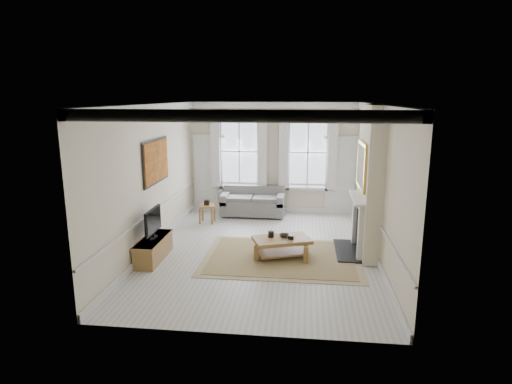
# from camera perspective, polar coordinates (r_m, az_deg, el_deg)

# --- Properties ---
(floor) EXTENTS (7.20, 7.20, 0.00)m
(floor) POSITION_cam_1_polar(r_m,az_deg,el_deg) (10.14, 0.74, -7.92)
(floor) COLOR #B7B5AD
(floor) RESTS_ON ground
(ceiling) EXTENTS (7.20, 7.20, 0.00)m
(ceiling) POSITION_cam_1_polar(r_m,az_deg,el_deg) (9.49, 0.80, 11.66)
(ceiling) COLOR white
(ceiling) RESTS_ON back_wall
(back_wall) EXTENTS (5.20, 0.00, 5.20)m
(back_wall) POSITION_cam_1_polar(r_m,az_deg,el_deg) (13.21, 2.34, 4.55)
(back_wall) COLOR beige
(back_wall) RESTS_ON floor
(left_wall) EXTENTS (0.00, 7.20, 7.20)m
(left_wall) POSITION_cam_1_polar(r_m,az_deg,el_deg) (10.26, -13.84, 1.82)
(left_wall) COLOR beige
(left_wall) RESTS_ON floor
(right_wall) EXTENTS (0.00, 7.20, 7.20)m
(right_wall) POSITION_cam_1_polar(r_m,az_deg,el_deg) (9.77, 16.13, 1.15)
(right_wall) COLOR beige
(right_wall) RESTS_ON floor
(window_left) EXTENTS (1.26, 0.20, 2.20)m
(window_left) POSITION_cam_1_polar(r_m,az_deg,el_deg) (13.25, -2.22, 5.45)
(window_left) COLOR #B2BCC6
(window_left) RESTS_ON back_wall
(window_right) EXTENTS (1.26, 0.20, 2.20)m
(window_right) POSITION_cam_1_polar(r_m,az_deg,el_deg) (13.10, 6.94, 5.28)
(window_right) COLOR #B2BCC6
(window_right) RESTS_ON back_wall
(door_left) EXTENTS (0.90, 0.08, 2.30)m
(door_left) POSITION_cam_1_polar(r_m,az_deg,el_deg) (13.56, -6.37, 2.34)
(door_left) COLOR silver
(door_left) RESTS_ON floor
(door_right) EXTENTS (0.90, 0.08, 2.30)m
(door_right) POSITION_cam_1_polar(r_m,az_deg,el_deg) (13.27, 11.17, 1.95)
(door_right) COLOR silver
(door_right) RESTS_ON floor
(painting) EXTENTS (0.05, 1.66, 1.06)m
(painting) POSITION_cam_1_polar(r_m,az_deg,el_deg) (10.47, -13.17, 4.01)
(painting) COLOR #BF7920
(painting) RESTS_ON left_wall
(chimney_breast) EXTENTS (0.35, 1.70, 3.38)m
(chimney_breast) POSITION_cam_1_polar(r_m,az_deg,el_deg) (9.93, 14.95, 1.41)
(chimney_breast) COLOR beige
(chimney_breast) RESTS_ON floor
(hearth) EXTENTS (0.55, 1.50, 0.05)m
(hearth) POSITION_cam_1_polar(r_m,az_deg,el_deg) (10.33, 12.07, -7.67)
(hearth) COLOR black
(hearth) RESTS_ON floor
(fireplace) EXTENTS (0.21, 1.45, 1.33)m
(fireplace) POSITION_cam_1_polar(r_m,az_deg,el_deg) (10.13, 13.38, -3.93)
(fireplace) COLOR silver
(fireplace) RESTS_ON floor
(mirror) EXTENTS (0.06, 1.26, 1.06)m
(mirror) POSITION_cam_1_polar(r_m,az_deg,el_deg) (9.84, 13.83, 3.44)
(mirror) COLOR gold
(mirror) RESTS_ON chimney_breast
(sofa) EXTENTS (1.89, 0.92, 0.87)m
(sofa) POSITION_cam_1_polar(r_m,az_deg,el_deg) (13.04, -0.38, -1.54)
(sofa) COLOR slate
(sofa) RESTS_ON floor
(side_table) EXTENTS (0.53, 0.53, 0.53)m
(side_table) POSITION_cam_1_polar(r_m,az_deg,el_deg) (12.33, -6.54, -2.21)
(side_table) COLOR brown
(side_table) RESTS_ON floor
(rug) EXTENTS (3.50, 2.60, 0.02)m
(rug) POSITION_cam_1_polar(r_m,az_deg,el_deg) (9.77, 3.44, -8.68)
(rug) COLOR olive
(rug) RESTS_ON floor
(coffee_table) EXTENTS (1.42, 1.11, 0.47)m
(coffee_table) POSITION_cam_1_polar(r_m,az_deg,el_deg) (9.64, 3.47, -6.61)
(coffee_table) COLOR brown
(coffee_table) RESTS_ON rug
(ceramic_pot_a) EXTENTS (0.13, 0.13, 0.13)m
(ceramic_pot_a) POSITION_cam_1_polar(r_m,az_deg,el_deg) (9.66, 2.01, -5.64)
(ceramic_pot_a) COLOR black
(ceramic_pot_a) RESTS_ON coffee_table
(ceramic_pot_b) EXTENTS (0.13, 0.13, 0.09)m
(ceramic_pot_b) POSITION_cam_1_polar(r_m,az_deg,el_deg) (9.55, 4.67, -6.03)
(ceramic_pot_b) COLOR black
(ceramic_pot_b) RESTS_ON coffee_table
(bowl) EXTENTS (0.27, 0.27, 0.06)m
(bowl) POSITION_cam_1_polar(r_m,az_deg,el_deg) (9.70, 3.81, -5.82)
(bowl) COLOR black
(bowl) RESTS_ON coffee_table
(tv_stand) EXTENTS (0.44, 1.38, 0.49)m
(tv_stand) POSITION_cam_1_polar(r_m,az_deg,el_deg) (9.85, -13.50, -7.39)
(tv_stand) COLOR brown
(tv_stand) RESTS_ON floor
(tv) EXTENTS (0.08, 0.90, 0.68)m
(tv) POSITION_cam_1_polar(r_m,az_deg,el_deg) (9.65, -13.57, -3.82)
(tv) COLOR black
(tv) RESTS_ON tv_stand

